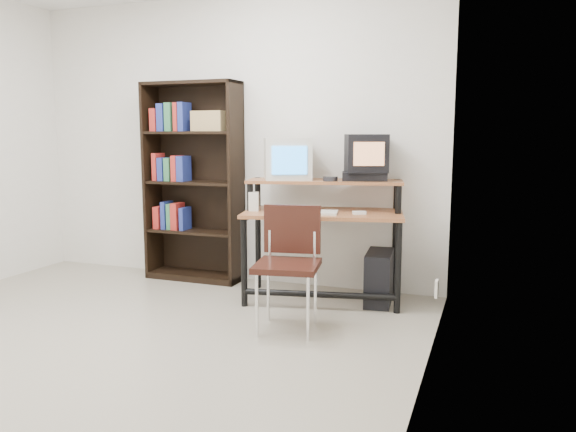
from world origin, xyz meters
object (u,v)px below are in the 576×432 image
(computer_desk, at_px, (323,216))
(bookshelf, at_px, (194,180))
(pc_tower, at_px, (379,277))
(school_chair, at_px, (289,254))
(crt_tv, at_px, (366,153))
(crt_monitor, at_px, (287,159))

(computer_desk, relative_size, bookshelf, 0.75)
(pc_tower, bearing_deg, school_chair, -127.22)
(crt_tv, distance_m, school_chair, 1.19)
(crt_monitor, relative_size, pc_tower, 1.11)
(pc_tower, bearing_deg, bookshelf, 168.21)
(crt_tv, bearing_deg, school_chair, -130.13)
(crt_tv, relative_size, bookshelf, 0.23)
(crt_tv, relative_size, school_chair, 0.48)
(computer_desk, height_order, crt_tv, crt_tv)
(computer_desk, distance_m, bookshelf, 1.37)
(computer_desk, bearing_deg, bookshelf, 158.22)
(pc_tower, relative_size, bookshelf, 0.25)
(crt_tv, relative_size, pc_tower, 0.92)
(crt_monitor, height_order, crt_tv, crt_tv)
(pc_tower, height_order, bookshelf, bookshelf)
(computer_desk, relative_size, crt_monitor, 2.75)
(school_chair, bearing_deg, pc_tower, 49.03)
(computer_desk, relative_size, crt_tv, 3.31)
(crt_monitor, height_order, school_chair, crt_monitor)
(crt_monitor, bearing_deg, school_chair, -94.45)
(crt_tv, xyz_separation_m, bookshelf, (-1.63, 0.06, -0.27))
(computer_desk, bearing_deg, pc_tower, -6.61)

